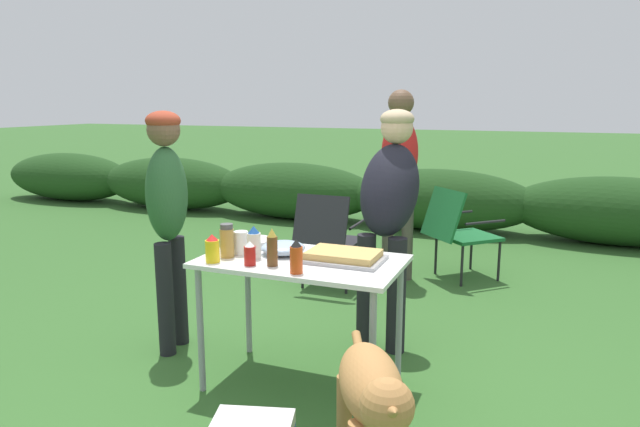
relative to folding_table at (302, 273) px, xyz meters
The scene contains 19 objects.
ground_plane 0.66m from the folding_table, ahead, with size 60.00×60.00×0.00m, color #336028.
shrub_hedge 4.30m from the folding_table, 90.00° to the left, with size 14.40×0.90×0.77m.
folding_table is the anchor object (origin of this frame).
food_tray 0.25m from the folding_table, 12.32° to the left, with size 0.43×0.29×0.06m.
plate_stack 0.43m from the folding_table, 158.93° to the left, with size 0.24×0.24×0.05m, color white.
mixing_bowl 0.19m from the folding_table, 157.18° to the left, with size 0.25×0.25×0.07m, color #99B2CC.
paper_cup_stack 0.38m from the folding_table, behind, with size 0.08×0.08×0.13m, color white.
ketchup_bottle 0.32m from the folding_table, 135.10° to the right, with size 0.06×0.06×0.13m.
beer_bottle 0.26m from the folding_table, 118.09° to the right, with size 0.06×0.06×0.20m.
mayo_bottle 0.31m from the folding_table, 161.94° to the right, with size 0.08×0.08×0.18m.
spice_jar 0.45m from the folding_table, 164.48° to the right, with size 0.08×0.08×0.19m.
mustard_bottle 0.50m from the folding_table, 151.59° to the right, with size 0.08×0.08×0.15m.
hot_sauce_bottle 0.30m from the folding_table, 72.27° to the right, with size 0.06×0.06×0.18m.
standing_person_in_gray_fleece 0.84m from the folding_table, 68.65° to the left, with size 0.42×0.51×1.54m.
standing_person_in_red_jacket 1.02m from the folding_table, behind, with size 0.28×0.35×1.53m.
standing_person_with_beanie 2.18m from the folding_table, 89.84° to the left, with size 0.33×0.25×1.69m.
dog 1.03m from the folding_table, 50.59° to the right, with size 0.49×0.82×0.67m.
camp_chair_green_behind_table 1.74m from the folding_table, 106.15° to the left, with size 0.48×0.59×0.83m.
camp_chair_near_hedge 2.40m from the folding_table, 77.54° to the left, with size 0.74×0.74×0.83m.
Camera 1 is at (1.21, -2.76, 1.59)m, focal length 32.00 mm.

